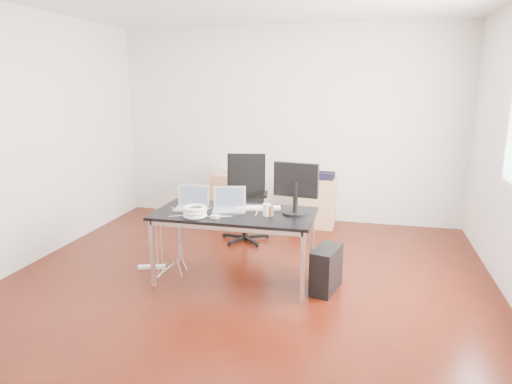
% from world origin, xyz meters
% --- Properties ---
extents(room_shell, '(5.00, 5.00, 5.00)m').
position_xyz_m(room_shell, '(0.04, 0.00, 1.40)').
color(room_shell, '#380E06').
rests_on(room_shell, ground).
extents(desk, '(1.60, 0.80, 0.73)m').
position_xyz_m(desk, '(-0.12, 0.14, 0.68)').
color(desk, black).
rests_on(desk, ground).
extents(office_chair, '(0.55, 0.57, 1.08)m').
position_xyz_m(office_chair, '(-0.36, 1.43, 0.61)').
color(office_chair, black).
rests_on(office_chair, ground).
extents(filing_cabinet_left, '(0.50, 0.50, 0.70)m').
position_xyz_m(filing_cabinet_left, '(-0.79, 2.23, 0.35)').
color(filing_cabinet_left, tan).
rests_on(filing_cabinet_left, ground).
extents(filing_cabinet_right, '(0.50, 0.50, 0.70)m').
position_xyz_m(filing_cabinet_right, '(0.50, 2.23, 0.35)').
color(filing_cabinet_right, tan).
rests_on(filing_cabinet_right, ground).
extents(pc_tower, '(0.30, 0.48, 0.44)m').
position_xyz_m(pc_tower, '(0.82, 0.11, 0.22)').
color(pc_tower, black).
rests_on(pc_tower, ground).
extents(wastebasket, '(0.30, 0.30, 0.28)m').
position_xyz_m(wastebasket, '(0.26, 2.03, 0.14)').
color(wastebasket, black).
rests_on(wastebasket, ground).
extents(power_strip, '(0.30, 0.14, 0.04)m').
position_xyz_m(power_strip, '(-1.10, 0.20, 0.02)').
color(power_strip, white).
rests_on(power_strip, ground).
extents(laptop_left, '(0.36, 0.29, 0.23)m').
position_xyz_m(laptop_left, '(-0.59, 0.16, 0.79)').
color(laptop_left, silver).
rests_on(laptop_left, desk).
extents(laptop_right, '(0.39, 0.33, 0.23)m').
position_xyz_m(laptop_right, '(-0.19, 0.19, 0.79)').
color(laptop_right, silver).
rests_on(laptop_right, desk).
extents(monitor, '(0.45, 0.26, 0.51)m').
position_xyz_m(monitor, '(0.48, 0.24, 1.01)').
color(monitor, black).
rests_on(monitor, desk).
extents(keyboard, '(0.46, 0.23, 0.02)m').
position_xyz_m(keyboard, '(0.09, 0.32, 0.74)').
color(keyboard, white).
rests_on(keyboard, desk).
extents(cup_white, '(0.10, 0.10, 0.12)m').
position_xyz_m(cup_white, '(0.22, 0.09, 0.79)').
color(cup_white, white).
rests_on(cup_white, desk).
extents(cup_brown, '(0.08, 0.08, 0.10)m').
position_xyz_m(cup_brown, '(0.25, 0.09, 0.78)').
color(cup_brown, brown).
rests_on(cup_brown, desk).
extents(cable_coil, '(0.24, 0.24, 0.11)m').
position_xyz_m(cable_coil, '(-0.45, -0.11, 0.78)').
color(cable_coil, white).
rests_on(cable_coil, desk).
extents(power_adapter, '(0.08, 0.08, 0.03)m').
position_xyz_m(power_adapter, '(-0.25, -0.10, 0.74)').
color(power_adapter, white).
rests_on(power_adapter, desk).
extents(speaker, '(0.10, 0.09, 0.18)m').
position_xyz_m(speaker, '(-0.75, 2.18, 0.79)').
color(speaker, '#9E9E9E').
rests_on(speaker, filing_cabinet_left).
extents(navy_garment, '(0.32, 0.26, 0.09)m').
position_xyz_m(navy_garment, '(0.57, 2.16, 0.74)').
color(navy_garment, black).
rests_on(navy_garment, filing_cabinet_right).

